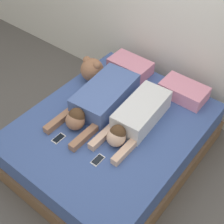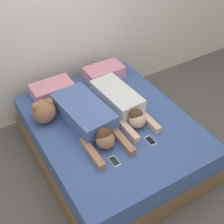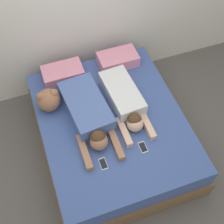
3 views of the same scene
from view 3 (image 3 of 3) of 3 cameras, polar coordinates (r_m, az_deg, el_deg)
ground_plane at (r=3.92m, az=0.00°, el=-5.50°), size 12.00×12.00×0.00m
bed at (r=3.70m, az=0.00°, el=-3.61°), size 1.64×1.99×0.50m
pillow_head_left at (r=3.86m, az=-8.97°, el=6.99°), size 0.49×0.29×0.15m
pillow_head_right at (r=3.98m, az=1.08°, el=9.60°), size 0.49×0.29×0.15m
person_left at (r=3.42m, az=-4.34°, el=-0.22°), size 0.47×1.09×0.22m
person_right at (r=3.52m, az=2.34°, el=2.08°), size 0.36×0.96×0.21m
cell_phone_left at (r=3.22m, az=-1.61°, el=-9.45°), size 0.07×0.13×0.01m
cell_phone_right at (r=3.32m, az=5.68°, el=-6.44°), size 0.07×0.13×0.01m
plush_toy at (r=3.55m, az=-11.52°, el=2.23°), size 0.26×0.26×0.28m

